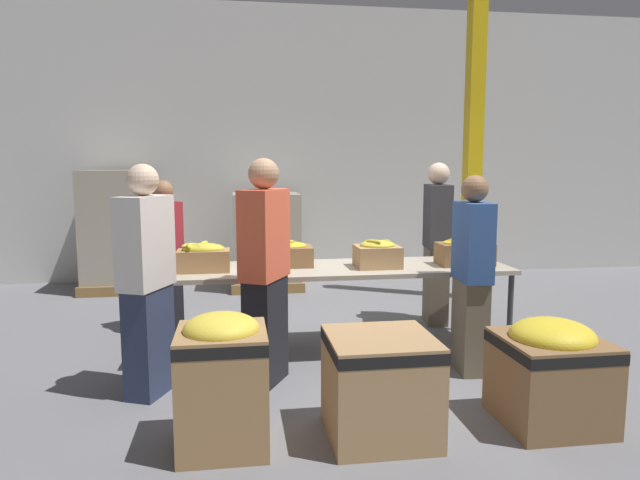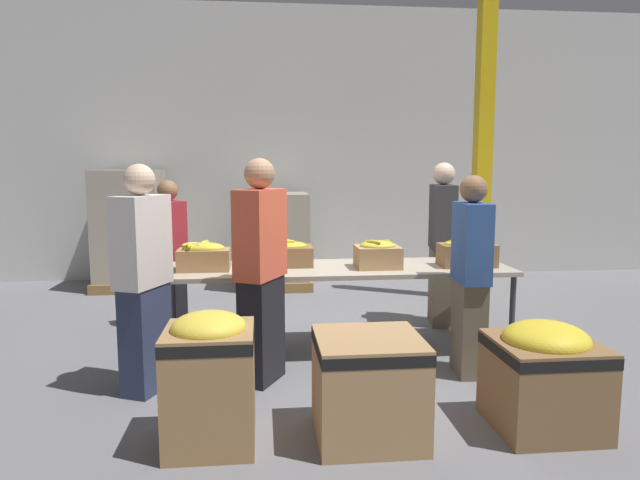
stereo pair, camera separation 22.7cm
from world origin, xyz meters
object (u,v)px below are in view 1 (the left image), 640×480
volunteer_2 (147,282)px  donation_bin_0 (222,377)px  donation_bin_1 (380,382)px  support_pillar (473,140)px  donation_bin_2 (551,369)px  volunteer_1 (265,273)px  volunteer_4 (437,244)px  sorting_table (336,272)px  pallet_stack_0 (118,231)px  volunteer_0 (165,258)px  banana_box_3 (465,251)px  volunteer_3 (472,276)px  pallet_stack_1 (266,241)px  banana_box_1 (287,254)px  banana_box_2 (377,254)px  banana_box_0 (203,257)px

volunteer_2 → donation_bin_0: volunteer_2 is taller
volunteer_2 → donation_bin_1: 1.83m
volunteer_2 → support_pillar: support_pillar is taller
donation_bin_1 → donation_bin_2: donation_bin_2 is taller
volunteer_1 → volunteer_4: bearing=-25.2°
sorting_table → support_pillar: support_pillar is taller
donation_bin_1 → pallet_stack_0: size_ratio=0.40×
volunteer_2 → donation_bin_2: size_ratio=2.42×
volunteer_0 → support_pillar: support_pillar is taller
support_pillar → banana_box_3: bearing=-114.5°
volunteer_0 → volunteer_3: size_ratio=0.96×
donation_bin_0 → support_pillar: 4.92m
support_pillar → pallet_stack_0: support_pillar is taller
volunteer_4 → banana_box_3: bearing=6.3°
banana_box_3 → donation_bin_1: (-1.20, -1.60, -0.56)m
sorting_table → pallet_stack_1: 2.90m
banana_box_1 → banana_box_2: bearing=-12.5°
banana_box_2 → pallet_stack_1: pallet_stack_1 is taller
volunteer_3 → donation_bin_1: 1.48m
volunteer_2 → volunteer_3: bearing=-64.6°
banana_box_2 → sorting_table: bearing=168.5°
pallet_stack_0 → pallet_stack_1: size_ratio=1.24×
volunteer_1 → donation_bin_2: bearing=-91.5°
banana_box_2 → donation_bin_1: size_ratio=0.60×
volunteer_0 → volunteer_3: volunteer_3 is taller
donation_bin_1 → donation_bin_2: bearing=0.0°
banana_box_1 → volunteer_4: volunteer_4 is taller
donation_bin_0 → volunteer_4: bearing=47.8°
support_pillar → banana_box_1: bearing=-145.1°
banana_box_1 → pallet_stack_1: size_ratio=0.35×
sorting_table → donation_bin_1: bearing=-90.7°
pallet_stack_0 → support_pillar: bearing=-14.1°
sorting_table → donation_bin_2: 2.05m
volunteer_0 → volunteer_4: 2.82m
volunteer_2 → donation_bin_0: 1.12m
banana_box_2 → pallet_stack_1: 3.06m
banana_box_3 → donation_bin_0: 2.73m
banana_box_2 → volunteer_1: (-1.04, -0.60, -0.04)m
banana_box_0 → support_pillar: 3.91m
volunteer_4 → support_pillar: support_pillar is taller
donation_bin_1 → volunteer_0: bearing=122.4°
sorting_table → donation_bin_1: sorting_table is taller
volunteer_0 → volunteer_2: volunteer_2 is taller
donation_bin_1 → volunteer_3: bearing=44.3°
banana_box_1 → volunteer_2: size_ratio=0.27×
banana_box_0 → banana_box_3: 2.35m
volunteer_0 → banana_box_0: bearing=-6.9°
volunteer_0 → donation_bin_0: (0.61, -2.48, -0.33)m
sorting_table → volunteer_1: volunteer_1 is taller
banana_box_3 → volunteer_0: (-2.77, 0.88, -0.14)m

